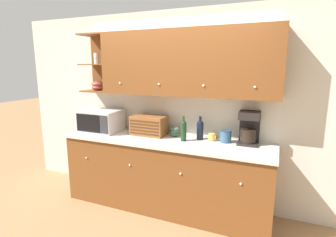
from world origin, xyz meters
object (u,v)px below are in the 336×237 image
(microwave, at_px, (101,121))
(second_wine_bottle, at_px, (200,129))
(bowl_stack_on_counter, at_px, (175,132))
(wine_bottle, at_px, (184,130))
(storage_canister, at_px, (226,136))
(coffee_maker, at_px, (249,128))
(mug_blue_second, at_px, (212,137))
(mug, at_px, (133,127))
(bread_box, at_px, (149,126))

(microwave, distance_m, second_wine_bottle, 1.44)
(bowl_stack_on_counter, relative_size, wine_bottle, 0.46)
(second_wine_bottle, bearing_deg, wine_bottle, -137.58)
(storage_canister, relative_size, coffee_maker, 0.38)
(storage_canister, distance_m, coffee_maker, 0.29)
(bowl_stack_on_counter, distance_m, mug_blue_second, 0.52)
(mug, xyz_separation_m, second_wine_bottle, (1.03, -0.08, 0.08))
(microwave, xyz_separation_m, storage_canister, (1.76, 0.13, -0.08))
(mug, height_order, coffee_maker, coffee_maker)
(microwave, relative_size, second_wine_bottle, 1.86)
(mug, height_order, second_wine_bottle, second_wine_bottle)
(mug, xyz_separation_m, coffee_maker, (1.63, -0.04, 0.15))
(bowl_stack_on_counter, height_order, second_wine_bottle, second_wine_bottle)
(bread_box, distance_m, second_wine_bottle, 0.70)
(microwave, height_order, mug_blue_second, microwave)
(wine_bottle, xyz_separation_m, storage_canister, (0.50, 0.14, -0.07))
(mug, relative_size, bread_box, 0.23)
(bread_box, height_order, storage_canister, bread_box)
(mug, height_order, bread_box, bread_box)
(bowl_stack_on_counter, height_order, coffee_maker, coffee_maker)
(storage_canister, bearing_deg, bowl_stack_on_counter, 176.44)
(storage_canister, bearing_deg, microwave, -175.68)
(microwave, distance_m, mug_blue_second, 1.60)
(bowl_stack_on_counter, xyz_separation_m, second_wine_bottle, (0.36, -0.03, 0.08))
(second_wine_bottle, bearing_deg, coffee_maker, 3.51)
(bowl_stack_on_counter, bearing_deg, storage_canister, -3.56)
(wine_bottle, distance_m, mug_blue_second, 0.37)
(bowl_stack_on_counter, bearing_deg, second_wine_bottle, -5.33)
(microwave, xyz_separation_m, bowl_stack_on_counter, (1.07, 0.18, -0.10))
(microwave, relative_size, storage_canister, 3.68)
(second_wine_bottle, height_order, mug_blue_second, second_wine_bottle)
(bowl_stack_on_counter, xyz_separation_m, storage_canister, (0.69, -0.04, 0.02))
(microwave, bearing_deg, bread_box, 6.18)
(wine_bottle, height_order, storage_canister, wine_bottle)
(microwave, relative_size, bowl_stack_on_counter, 3.83)
(mug, relative_size, wine_bottle, 0.33)
(mug, bearing_deg, second_wine_bottle, -4.46)
(bowl_stack_on_counter, relative_size, second_wine_bottle, 0.49)
(second_wine_bottle, distance_m, storage_canister, 0.34)
(mug_blue_second, bearing_deg, microwave, -175.11)
(microwave, distance_m, coffee_maker, 2.04)
(wine_bottle, bearing_deg, mug_blue_second, 24.21)
(second_wine_bottle, bearing_deg, microwave, -174.31)
(storage_canister, bearing_deg, mug, 176.22)
(wine_bottle, distance_m, second_wine_bottle, 0.23)
(storage_canister, height_order, coffee_maker, coffee_maker)
(bread_box, bearing_deg, microwave, -173.82)
(mug, height_order, mug_blue_second, mug)
(mug_blue_second, height_order, storage_canister, storage_canister)
(bread_box, height_order, bowl_stack_on_counter, bread_box)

